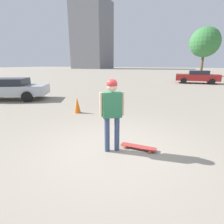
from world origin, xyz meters
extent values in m
plane|color=gray|center=(0.00, 0.00, 0.00)|extent=(220.00, 220.00, 0.00)
cylinder|color=#38476B|center=(-0.10, -0.07, 0.44)|extent=(0.13, 0.13, 0.88)
cylinder|color=#38476B|center=(0.10, 0.07, 0.44)|extent=(0.13, 0.13, 0.88)
cube|color=#2D724C|center=(0.00, 0.00, 1.18)|extent=(0.48, 0.42, 0.61)
cylinder|color=beige|center=(-0.21, -0.15, 1.20)|extent=(0.07, 0.07, 0.58)
cylinder|color=beige|center=(0.21, 0.15, 1.20)|extent=(0.07, 0.07, 0.58)
sphere|color=beige|center=(0.00, 0.00, 1.63)|extent=(0.24, 0.24, 0.24)
sphere|color=red|center=(0.00, 0.00, 1.67)|extent=(0.25, 0.25, 0.25)
cube|color=#A5332D|center=(0.59, 0.33, 0.07)|extent=(0.91, 0.22, 0.01)
cylinder|color=#D14C33|center=(0.29, 0.21, 0.03)|extent=(0.07, 0.03, 0.07)
cylinder|color=#D14C33|center=(0.28, 0.44, 0.03)|extent=(0.07, 0.03, 0.07)
cylinder|color=#D14C33|center=(0.90, 0.22, 0.03)|extent=(0.07, 0.03, 0.07)
cylinder|color=#D14C33|center=(0.90, 0.45, 0.03)|extent=(0.07, 0.03, 0.07)
cube|color=#ADB2B7|center=(-8.47, 3.40, 0.59)|extent=(4.88, 3.76, 0.58)
cube|color=#1E232D|center=(-8.37, 3.46, 1.08)|extent=(2.57, 2.37, 0.41)
cylinder|color=black|center=(-6.80, 3.35, 0.30)|extent=(0.63, 0.47, 0.61)
cylinder|color=black|center=(-7.64, 4.85, 0.30)|extent=(0.63, 0.47, 0.61)
cube|color=maroon|center=(2.28, 18.41, 0.66)|extent=(4.59, 2.13, 0.70)
cube|color=#1E232D|center=(2.39, 18.42, 1.21)|extent=(2.12, 1.78, 0.41)
cylinder|color=black|center=(0.95, 17.40, 0.31)|extent=(0.64, 0.24, 0.63)
cylinder|color=black|center=(0.83, 19.24, 0.31)|extent=(0.64, 0.24, 0.63)
cylinder|color=black|center=(3.72, 17.58, 0.31)|extent=(0.64, 0.24, 0.63)
cylinder|color=black|center=(3.60, 19.42, 0.31)|extent=(0.64, 0.24, 0.63)
cube|color=slate|center=(-41.75, 71.66, 14.64)|extent=(15.00, 14.85, 29.28)
cylinder|color=brown|center=(3.18, 31.70, 1.98)|extent=(0.41, 0.41, 3.95)
sphere|color=#387A3D|center=(3.18, 31.70, 5.68)|extent=(4.93, 4.93, 4.93)
cone|color=orange|center=(-2.85, 2.61, 0.35)|extent=(0.29, 0.29, 0.70)
camera|label=1|loc=(1.63, -3.66, 2.11)|focal=28.00mm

